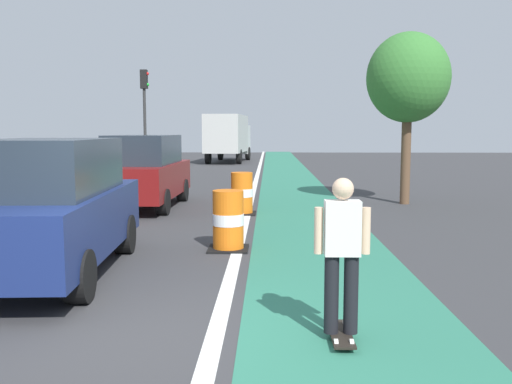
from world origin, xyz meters
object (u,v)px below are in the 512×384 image
traffic_light_corner (145,103)px  street_tree_sidewalk (408,79)px  parked_suv_nearest (49,206)px  traffic_barrel_mid (242,194)px  pedestrian_crossing (38,179)px  delivery_truck_down_block (228,135)px  skateboarder_on_lane (342,254)px  parked_suv_second (144,171)px  traffic_barrel_front (228,221)px

traffic_light_corner → street_tree_sidewalk: bearing=-46.5°
parked_suv_nearest → traffic_light_corner: bearing=98.4°
traffic_barrel_mid → pedestrian_crossing: size_ratio=0.68×
delivery_truck_down_block → street_tree_sidewalk: bearing=-72.7°
skateboarder_on_lane → pedestrian_crossing: size_ratio=1.05×
parked_suv_nearest → traffic_barrel_mid: parked_suv_nearest is taller
street_tree_sidewalk → parked_suv_nearest: bearing=-131.4°
parked_suv_nearest → street_tree_sidewalk: (7.32, 8.29, 2.63)m
traffic_barrel_mid → delivery_truck_down_block: bearing=95.0°
parked_suv_second → traffic_light_corner: (-2.54, 11.55, 2.47)m
traffic_light_corner → street_tree_sidewalk: 14.65m
skateboarder_on_lane → traffic_barrel_mid: (-1.45, 8.69, -0.38)m
street_tree_sidewalk → traffic_barrel_mid: bearing=-155.6°
parked_suv_nearest → parked_suv_second: bearing=91.8°
skateboarder_on_lane → traffic_barrel_mid: bearing=99.5°
traffic_barrel_front → traffic_barrel_mid: 4.36m
parked_suv_second → pedestrian_crossing: (-2.71, -0.81, -0.17)m
parked_suv_second → street_tree_sidewalk: 8.05m
delivery_truck_down_block → traffic_light_corner: (-3.24, -11.41, 1.65)m
pedestrian_crossing → parked_suv_second: bearing=16.6°
traffic_light_corner → pedestrian_crossing: bearing=-90.8°
traffic_barrel_mid → traffic_light_corner: 14.16m
traffic_light_corner → pedestrian_crossing: (-0.16, -12.36, -2.64)m
parked_suv_second → pedestrian_crossing: bearing=-163.4°
delivery_truck_down_block → skateboarder_on_lane: bearing=-83.8°
parked_suv_nearest → pedestrian_crossing: bearing=114.2°
delivery_truck_down_block → traffic_light_corner: 11.98m
skateboarder_on_lane → parked_suv_second: parked_suv_second is taller
delivery_truck_down_block → street_tree_sidewalk: 23.14m
parked_suv_second → traffic_barrel_front: size_ratio=4.25×
delivery_truck_down_block → traffic_light_corner: size_ratio=1.52×
pedestrian_crossing → skateboarder_on_lane: bearing=-52.6°
parked_suv_second → skateboarder_on_lane: bearing=-66.7°
parked_suv_nearest → pedestrian_crossing: size_ratio=2.92×
parked_suv_second → traffic_light_corner: size_ratio=0.91×
street_tree_sidewalk → traffic_barrel_front: bearing=-126.3°
parked_suv_nearest → pedestrian_crossing: (-2.94, 6.55, -0.17)m
delivery_truck_down_block → street_tree_sidewalk: (6.85, -22.03, 1.82)m
traffic_light_corner → pedestrian_crossing: traffic_light_corner is taller
skateboarder_on_lane → traffic_light_corner: size_ratio=0.33×
traffic_barrel_front → parked_suv_second: bearing=116.5°
traffic_light_corner → traffic_barrel_front: bearing=-72.7°
traffic_barrel_front → delivery_truck_down_block: bearing=94.2°
parked_suv_second → delivery_truck_down_block: delivery_truck_down_block is taller
traffic_barrel_mid → pedestrian_crossing: bearing=175.7°
delivery_truck_down_block → traffic_barrel_front: bearing=-85.8°
traffic_barrel_front → street_tree_sidewalk: bearing=53.7°
delivery_truck_down_block → pedestrian_crossing: delivery_truck_down_block is taller
parked_suv_nearest → parked_suv_second: same height
skateboarder_on_lane → pedestrian_crossing: (-6.97, 9.10, -0.05)m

